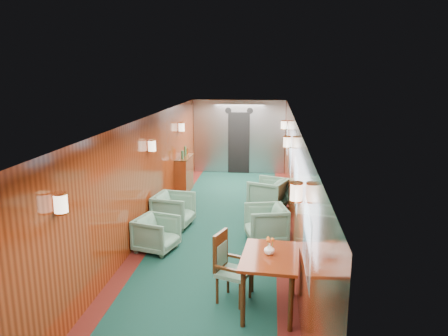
% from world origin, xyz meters
% --- Properties ---
extents(room, '(12.00, 12.10, 2.40)m').
position_xyz_m(room, '(0.00, 0.00, 1.63)').
color(room, '#0E3228').
rests_on(room, ground).
extents(bulkhead, '(2.98, 0.17, 2.39)m').
position_xyz_m(bulkhead, '(0.00, 5.91, 1.18)').
color(bulkhead, '#A4A6AB').
rests_on(bulkhead, ground).
extents(windows_right, '(0.02, 8.60, 0.80)m').
position_xyz_m(windows_right, '(1.49, 0.25, 1.45)').
color(windows_right, silver).
rests_on(windows_right, ground).
extents(wall_sconces, '(2.97, 7.97, 0.25)m').
position_xyz_m(wall_sconces, '(0.00, 0.57, 1.79)').
color(wall_sconces, beige).
rests_on(wall_sconces, ground).
extents(dining_table, '(0.86, 1.17, 0.83)m').
position_xyz_m(dining_table, '(1.09, -2.54, 0.70)').
color(dining_table, maroon).
rests_on(dining_table, ground).
extents(side_chair, '(0.58, 0.60, 1.04)m').
position_xyz_m(side_chair, '(0.47, -2.31, 0.56)').
color(side_chair, '#224F3F').
rests_on(side_chair, ground).
extents(credenza, '(0.35, 1.10, 1.27)m').
position_xyz_m(credenza, '(-1.34, 3.43, 0.50)').
color(credenza, maroon).
rests_on(credenza, ground).
extents(flower_vase, '(0.16, 0.16, 0.16)m').
position_xyz_m(flower_vase, '(1.07, -2.51, 0.91)').
color(flower_vase, white).
rests_on(flower_vase, dining_table).
extents(armchair_left_near, '(0.88, 0.87, 0.66)m').
position_xyz_m(armchair_left_near, '(-1.04, -0.66, 0.33)').
color(armchair_left_near, '#224F3F').
rests_on(armchair_left_near, ground).
extents(armchair_left_far, '(0.90, 0.89, 0.72)m').
position_xyz_m(armchair_left_far, '(-1.01, 0.67, 0.36)').
color(armchair_left_far, '#224F3F').
rests_on(armchair_left_far, ground).
extents(armchair_right_near, '(0.94, 0.93, 0.71)m').
position_xyz_m(armchair_right_near, '(0.99, 0.06, 0.36)').
color(armchair_right_near, '#224F3F').
rests_on(armchair_right_near, ground).
extents(armchair_right_far, '(1.07, 1.06, 0.76)m').
position_xyz_m(armchair_right_far, '(1.01, 2.10, 0.38)').
color(armchair_right_far, '#224F3F').
rests_on(armchair_right_far, ground).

